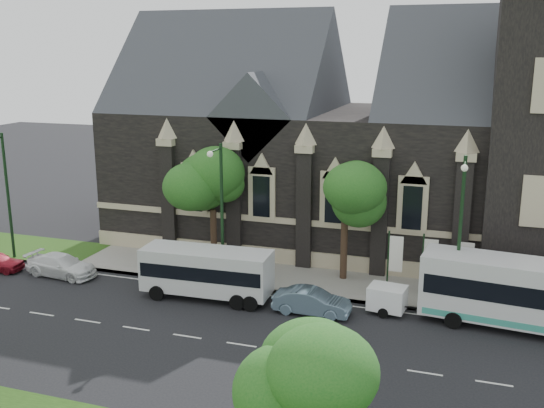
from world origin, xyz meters
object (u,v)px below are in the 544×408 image
at_px(tree_walk_left, 216,184).
at_px(car_far_white, 62,265).
at_px(banner_flag_left, 393,257).
at_px(shuttle_bus, 207,270).
at_px(banner_flag_center, 427,261).
at_px(sedan, 312,302).
at_px(street_lamp_mid, 221,207).
at_px(street_lamp_near, 460,227).
at_px(street_lamp_far, 5,189).
at_px(banner_flag_right, 463,264).
at_px(tree_walk_right, 350,192).
at_px(tree_park_east, 318,369).
at_px(box_trailer, 387,298).

relative_size(tree_walk_left, car_far_white, 1.56).
xyz_separation_m(banner_flag_left, shuttle_bus, (-10.41, -3.88, -0.66)).
xyz_separation_m(banner_flag_center, sedan, (-5.89, -4.22, -1.67)).
bearing_deg(street_lamp_mid, street_lamp_near, 0.00).
bearing_deg(street_lamp_far, banner_flag_right, 3.60).
relative_size(shuttle_bus, car_far_white, 1.60).
distance_m(tree_walk_right, sedan, 7.86).
bearing_deg(tree_walk_right, street_lamp_mid, -153.35).
distance_m(tree_park_east, banner_flag_left, 18.46).
relative_size(banner_flag_right, car_far_white, 0.82).
xyz_separation_m(tree_walk_right, street_lamp_mid, (-7.21, -3.62, -0.71)).
bearing_deg(banner_flag_right, tree_walk_left, 173.96).
relative_size(tree_walk_left, shuttle_bus, 0.98).
bearing_deg(sedan, shuttle_bus, 87.50).
height_order(tree_park_east, street_lamp_mid, street_lamp_mid).
distance_m(tree_park_east, banner_flag_right, 18.91).
bearing_deg(shuttle_bus, tree_walk_right, 35.03).
bearing_deg(sedan, tree_park_east, -164.49).
xyz_separation_m(street_lamp_far, banner_flag_right, (30.29, 1.91, -2.73)).
bearing_deg(car_far_white, tree_park_east, -120.82).
relative_size(banner_flag_right, box_trailer, 1.33).
relative_size(street_lamp_far, banner_flag_right, 2.25).
bearing_deg(car_far_white, sedan, -87.91).
xyz_separation_m(tree_walk_right, tree_walk_left, (-9.01, -0.01, -0.08)).
relative_size(tree_walk_left, banner_flag_right, 1.91).
relative_size(banner_flag_left, banner_flag_right, 1.00).
bearing_deg(shuttle_bus, tree_park_east, -56.77).
distance_m(tree_park_east, tree_walk_left, 23.36).
relative_size(tree_walk_right, banner_flag_right, 1.95).
height_order(tree_park_east, car_far_white, tree_park_east).
distance_m(street_lamp_near, car_far_white, 25.14).
height_order(tree_park_east, shuttle_bus, tree_park_east).
bearing_deg(tree_walk_left, box_trailer, -20.27).
bearing_deg(street_lamp_far, street_lamp_mid, 0.00).
relative_size(tree_walk_right, street_lamp_near, 0.87).
height_order(street_lamp_near, shuttle_bus, street_lamp_near).
xyz_separation_m(box_trailer, sedan, (-4.00, -1.42, -0.17)).
bearing_deg(box_trailer, street_lamp_far, -174.59).
bearing_deg(box_trailer, banner_flag_right, 43.08).
bearing_deg(banner_flag_center, banner_flag_right, 0.00).
bearing_deg(street_lamp_mid, shuttle_bus, -93.65).
xyz_separation_m(street_lamp_far, banner_flag_center, (28.29, 1.91, -2.73)).
height_order(street_lamp_near, car_far_white, street_lamp_near).
height_order(street_lamp_mid, sedan, street_lamp_mid).
distance_m(street_lamp_far, box_trailer, 26.74).
distance_m(street_lamp_mid, shuttle_bus, 3.92).
bearing_deg(banner_flag_center, tree_walk_right, 161.36).
height_order(street_lamp_near, box_trailer, street_lamp_near).
bearing_deg(tree_walk_right, shuttle_bus, -142.71).
xyz_separation_m(street_lamp_mid, banner_flag_left, (10.29, 1.91, -2.73)).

